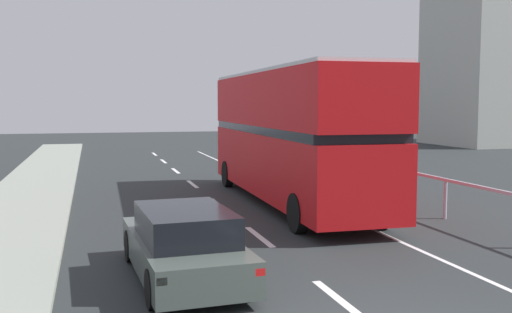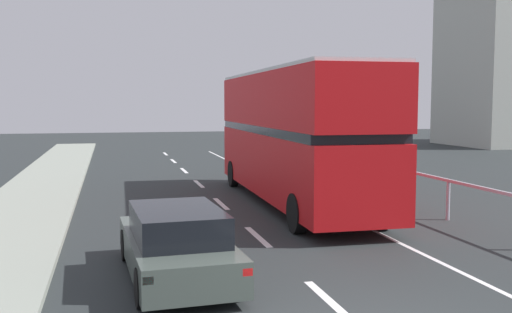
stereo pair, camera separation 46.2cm
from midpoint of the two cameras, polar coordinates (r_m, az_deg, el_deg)
The scene contains 4 objects.
lane_paint_markings at distance 17.22m, azimuth 3.18°, elevation -5.61°, with size 3.17×46.00×0.01m.
bridge_side_railing at distance 18.66m, azimuth 14.23°, elevation -2.08°, with size 0.10×42.00×1.14m.
double_decker_bus_red at distance 18.80m, azimuth 2.61°, elevation 2.28°, with size 2.71×11.52×4.24m.
hatchback_car_near at distance 11.01m, azimuth -8.23°, elevation -8.43°, with size 1.94×4.44×1.33m.
Camera 1 is at (-3.87, -6.97, 3.22)m, focal length 41.36 mm.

